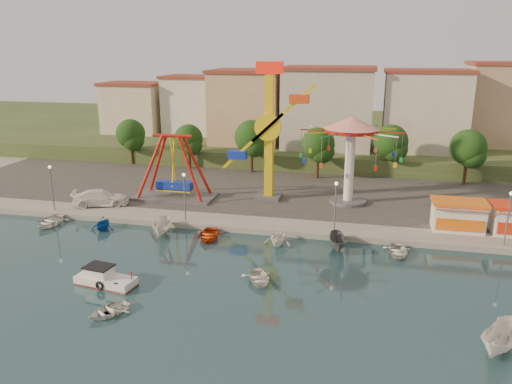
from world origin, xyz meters
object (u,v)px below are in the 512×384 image
(kamikaze_tower, at_px, (272,136))
(cabin_motorboat, at_px, (104,280))
(skiff, at_px, (501,340))
(van, at_px, (101,198))
(rowboat_a, at_px, (259,278))
(wave_swinger, at_px, (351,141))
(pirate_ship_ride, at_px, (174,168))

(kamikaze_tower, height_order, cabin_motorboat, kamikaze_tower)
(skiff, bearing_deg, kamikaze_tower, 157.97)
(van, bearing_deg, rowboat_a, -144.42)
(cabin_motorboat, distance_m, van, 20.45)
(wave_swinger, bearing_deg, skiff, -68.74)
(kamikaze_tower, height_order, rowboat_a, kamikaze_tower)
(cabin_motorboat, bearing_deg, rowboat_a, 23.19)
(rowboat_a, distance_m, van, 26.63)
(pirate_ship_ride, distance_m, van, 9.30)
(skiff, height_order, van, van)
(skiff, xyz_separation_m, van, (-39.45, 20.66, 0.63))
(cabin_motorboat, height_order, van, van)
(pirate_ship_ride, bearing_deg, kamikaze_tower, 9.11)
(cabin_motorboat, bearing_deg, skiff, 2.29)
(pirate_ship_ride, height_order, kamikaze_tower, kamikaze_tower)
(wave_swinger, xyz_separation_m, rowboat_a, (-6.16, -21.83, -7.83))
(pirate_ship_ride, xyz_separation_m, van, (-7.38, -4.87, -2.87))
(rowboat_a, bearing_deg, skiff, -45.25)
(kamikaze_tower, height_order, wave_swinger, kamikaze_tower)
(kamikaze_tower, distance_m, wave_swinger, 9.27)
(pirate_ship_ride, bearing_deg, skiff, -38.53)
(kamikaze_tower, xyz_separation_m, wave_swinger, (9.24, 0.64, -0.25))
(wave_swinger, bearing_deg, pirate_ship_ride, -173.13)
(kamikaze_tower, bearing_deg, van, -160.63)
(wave_swinger, relative_size, cabin_motorboat, 2.23)
(pirate_ship_ride, xyz_separation_m, rowboat_a, (14.98, -19.28, -4.03))
(van, bearing_deg, kamikaze_tower, -92.26)
(wave_swinger, xyz_separation_m, skiff, (10.93, -28.08, -7.30))
(kamikaze_tower, distance_m, van, 21.57)
(pirate_ship_ride, height_order, rowboat_a, pirate_ship_ride)
(kamikaze_tower, bearing_deg, pirate_ship_ride, -170.89)
(rowboat_a, bearing_deg, kamikaze_tower, 73.15)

